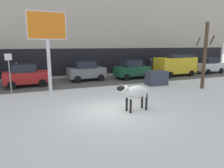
{
  "coord_description": "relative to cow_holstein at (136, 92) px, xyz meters",
  "views": [
    {
      "loc": [
        -3.77,
        -9.43,
        3.44
      ],
      "look_at": [
        0.6,
        1.56,
        1.1
      ],
      "focal_mm": 32.34,
      "sensor_mm": 36.0,
      "label": 1
    }
  ],
  "objects": [
    {
      "name": "billboard",
      "position": [
        -3.82,
        5.35,
        3.31
      ],
      "size": [
        2.53,
        0.37,
        5.56
      ],
      "color": "silver",
      "rests_on": "ground"
    },
    {
      "name": "car_red_hatchback",
      "position": [
        -5.44,
        8.86,
        -0.07
      ],
      "size": [
        3.61,
        2.12,
        1.86
      ],
      "color": "red",
      "rests_on": "ground"
    },
    {
      "name": "pedestrian_by_cars",
      "position": [
        8.54,
        12.04,
        -0.12
      ],
      "size": [
        0.36,
        0.24,
        1.73
      ],
      "color": "#282833",
      "rests_on": "ground"
    },
    {
      "name": "bare_tree_left_lot",
      "position": [
        7.5,
        2.9,
        1.64
      ],
      "size": [
        1.46,
        1.46,
        5.08
      ],
      "color": "#4C3828",
      "rests_on": "ground"
    },
    {
      "name": "car_grey_hatchback",
      "position": [
        -0.14,
        9.72,
        -0.07
      ],
      "size": [
        3.61,
        2.12,
        1.86
      ],
      "color": "slate",
      "rests_on": "ground"
    },
    {
      "name": "road_strip",
      "position": [
        -1.14,
        9.31,
        -1.0
      ],
      "size": [
        60.0,
        5.6,
        0.01
      ],
      "primitive_type": "cube",
      "color": "#514F4C",
      "rests_on": "ground"
    },
    {
      "name": "dumpster",
      "position": [
        4.95,
        5.46,
        -0.4
      ],
      "size": [
        1.74,
        1.17,
        1.2
      ],
      "primitive_type": "cube",
      "rotation": [
        0.0,
        0.0,
        -0.04
      ],
      "color": "#383D4C",
      "rests_on": "ground"
    },
    {
      "name": "building_facade",
      "position": [
        -1.14,
        15.46,
        5.48
      ],
      "size": [
        44.0,
        6.1,
        13.0
      ],
      "color": "#BCB29E",
      "rests_on": "ground"
    },
    {
      "name": "car_darkgreen_hatchback",
      "position": [
        4.49,
        9.16,
        -0.07
      ],
      "size": [
        3.61,
        2.12,
        1.86
      ],
      "color": "#194C2D",
      "rests_on": "ground"
    },
    {
      "name": "car_yellow_van",
      "position": [
        9.8,
        9.02,
        0.24
      ],
      "size": [
        4.72,
        2.37,
        2.32
      ],
      "color": "gold",
      "rests_on": "ground"
    },
    {
      "name": "cow_holstein",
      "position": [
        0.0,
        0.0,
        0.0
      ],
      "size": [
        1.92,
        0.73,
        1.54
      ],
      "color": "silver",
      "rests_on": "ground"
    },
    {
      "name": "car_white_hatchback",
      "position": [
        14.97,
        9.31,
        -0.07
      ],
      "size": [
        3.61,
        2.12,
        1.86
      ],
      "color": "white",
      "rests_on": "ground"
    },
    {
      "name": "pedestrian_near_billboard",
      "position": [
        -6.3,
        12.04,
        -0.12
      ],
      "size": [
        0.36,
        0.24,
        1.73
      ],
      "color": "#282833",
      "rests_on": "ground"
    },
    {
      "name": "street_sign",
      "position": [
        -6.37,
        6.25,
        0.67
      ],
      "size": [
        0.44,
        0.08,
        2.82
      ],
      "color": "gray",
      "rests_on": "ground"
    },
    {
      "name": "ground_plane",
      "position": [
        -1.14,
        0.43,
        -1.0
      ],
      "size": [
        120.0,
        120.0,
        0.0
      ],
      "primitive_type": "plane",
      "color": "white"
    }
  ]
}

